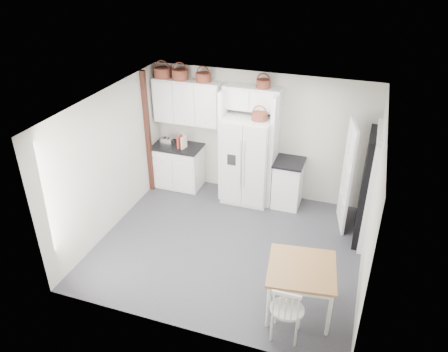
% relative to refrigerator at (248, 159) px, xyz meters
% --- Properties ---
extents(floor, '(4.50, 4.50, 0.00)m').
position_rel_refrigerator_xyz_m(floor, '(0.15, -1.64, -0.91)').
color(floor, '#33323D').
rests_on(floor, ground).
extents(ceiling, '(4.50, 4.50, 0.00)m').
position_rel_refrigerator_xyz_m(ceiling, '(0.15, -1.64, 1.69)').
color(ceiling, white).
rests_on(ceiling, wall_back).
extents(wall_back, '(4.50, 0.00, 4.50)m').
position_rel_refrigerator_xyz_m(wall_back, '(0.15, 0.36, 0.39)').
color(wall_back, beige).
rests_on(wall_back, floor).
extents(wall_left, '(0.00, 4.00, 4.00)m').
position_rel_refrigerator_xyz_m(wall_left, '(-2.10, -1.64, 0.39)').
color(wall_left, beige).
rests_on(wall_left, floor).
extents(wall_right, '(0.00, 4.00, 4.00)m').
position_rel_refrigerator_xyz_m(wall_right, '(2.40, -1.64, 0.39)').
color(wall_right, beige).
rests_on(wall_right, floor).
extents(refrigerator, '(0.94, 0.75, 1.81)m').
position_rel_refrigerator_xyz_m(refrigerator, '(0.00, 0.00, 0.00)').
color(refrigerator, silver).
rests_on(refrigerator, floor).
extents(base_cab_left, '(0.99, 0.62, 0.91)m').
position_rel_refrigerator_xyz_m(base_cab_left, '(-1.56, 0.06, -0.45)').
color(base_cab_left, white).
rests_on(base_cab_left, floor).
extents(base_cab_right, '(0.53, 0.64, 0.94)m').
position_rel_refrigerator_xyz_m(base_cab_right, '(0.83, 0.06, -0.44)').
color(base_cab_right, white).
rests_on(base_cab_right, floor).
extents(dining_table, '(1.06, 1.06, 0.78)m').
position_rel_refrigerator_xyz_m(dining_table, '(1.59, -2.75, -0.51)').
color(dining_table, '#915923').
rests_on(dining_table, floor).
extents(windsor_chair, '(0.47, 0.43, 0.95)m').
position_rel_refrigerator_xyz_m(windsor_chair, '(1.51, -3.28, -0.43)').
color(windsor_chair, white).
rests_on(windsor_chair, floor).
extents(counter_left, '(1.03, 0.66, 0.04)m').
position_rel_refrigerator_xyz_m(counter_left, '(-1.56, 0.06, 0.03)').
color(counter_left, black).
rests_on(counter_left, base_cab_left).
extents(counter_right, '(0.57, 0.68, 0.04)m').
position_rel_refrigerator_xyz_m(counter_right, '(0.83, 0.06, 0.05)').
color(counter_right, black).
rests_on(counter_right, base_cab_right).
extents(toaster, '(0.26, 0.15, 0.18)m').
position_rel_refrigerator_xyz_m(toaster, '(-1.77, -0.02, 0.14)').
color(toaster, silver).
rests_on(toaster, counter_left).
extents(cookbook_red, '(0.06, 0.18, 0.26)m').
position_rel_refrigerator_xyz_m(cookbook_red, '(-1.47, -0.02, 0.18)').
color(cookbook_red, '#AD2D21').
rests_on(cookbook_red, counter_left).
extents(cookbook_cream, '(0.07, 0.18, 0.26)m').
position_rel_refrigerator_xyz_m(cookbook_cream, '(-1.38, -0.02, 0.18)').
color(cookbook_cream, beige).
rests_on(cookbook_cream, counter_left).
extents(basket_upper_a, '(0.34, 0.34, 0.19)m').
position_rel_refrigerator_xyz_m(basket_upper_a, '(-1.87, 0.19, 1.54)').
color(basket_upper_a, '#5E2115').
rests_on(basket_upper_a, upper_cabinet).
extents(basket_upper_b, '(0.33, 0.33, 0.19)m').
position_rel_refrigerator_xyz_m(basket_upper_b, '(-1.49, 0.19, 1.54)').
color(basket_upper_b, '#5E2115').
rests_on(basket_upper_b, upper_cabinet).
extents(basket_upper_c, '(0.30, 0.30, 0.17)m').
position_rel_refrigerator_xyz_m(basket_upper_c, '(-1.00, 0.19, 1.53)').
color(basket_upper_c, '#5E2115').
rests_on(basket_upper_c, upper_cabinet).
extents(basket_bridge_b, '(0.27, 0.27, 0.15)m').
position_rel_refrigerator_xyz_m(basket_bridge_b, '(0.20, 0.19, 1.52)').
color(basket_bridge_b, '#5E2115').
rests_on(basket_bridge_b, bridge_cabinet).
extents(basket_fridge_b, '(0.29, 0.29, 0.16)m').
position_rel_refrigerator_xyz_m(basket_fridge_b, '(0.23, -0.10, 0.98)').
color(basket_fridge_b, '#5E2115').
rests_on(basket_fridge_b, refrigerator).
extents(upper_cabinet, '(1.40, 0.34, 0.90)m').
position_rel_refrigerator_xyz_m(upper_cabinet, '(-1.35, 0.19, 0.99)').
color(upper_cabinet, white).
rests_on(upper_cabinet, wall_back).
extents(bridge_cabinet, '(1.12, 0.34, 0.45)m').
position_rel_refrigerator_xyz_m(bridge_cabinet, '(0.00, 0.19, 1.22)').
color(bridge_cabinet, white).
rests_on(bridge_cabinet, wall_back).
extents(fridge_panel_left, '(0.08, 0.60, 2.30)m').
position_rel_refrigerator_xyz_m(fridge_panel_left, '(-0.51, 0.06, 0.24)').
color(fridge_panel_left, white).
rests_on(fridge_panel_left, floor).
extents(fridge_panel_right, '(0.08, 0.60, 2.30)m').
position_rel_refrigerator_xyz_m(fridge_panel_right, '(0.51, 0.06, 0.24)').
color(fridge_panel_right, white).
rests_on(fridge_panel_right, floor).
extents(trim_post, '(0.09, 0.09, 2.60)m').
position_rel_refrigerator_xyz_m(trim_post, '(-2.05, -0.29, 0.39)').
color(trim_post, '#371710').
rests_on(trim_post, floor).
extents(doorway_void, '(0.18, 0.85, 2.05)m').
position_rel_refrigerator_xyz_m(doorway_void, '(2.31, -0.64, 0.12)').
color(doorway_void, black).
rests_on(doorway_void, floor).
extents(door_slab, '(0.21, 0.79, 2.05)m').
position_rel_refrigerator_xyz_m(door_slab, '(1.95, -0.31, 0.12)').
color(door_slab, white).
rests_on(door_slab, floor).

